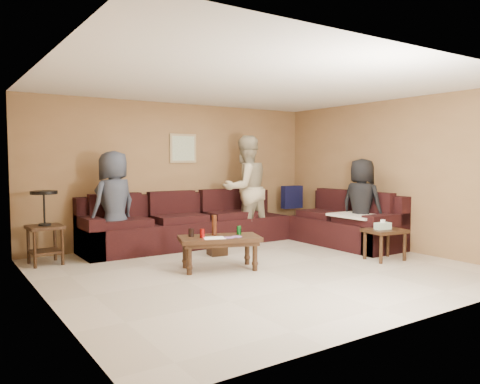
{
  "coord_description": "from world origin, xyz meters",
  "views": [
    {
      "loc": [
        -3.73,
        -5.13,
        1.5
      ],
      "look_at": [
        0.25,
        0.85,
        1.0
      ],
      "focal_mm": 35.0,
      "sensor_mm": 36.0,
      "label": 1
    }
  ],
  "objects_px": {
    "coffee_table": "(219,241)",
    "person_left": "(114,204)",
    "side_table_right": "(385,233)",
    "person_middle": "(245,189)",
    "end_table_left": "(45,226)",
    "sectional_sofa": "(246,227)",
    "person_right": "(362,204)",
    "waste_bin": "(217,245)"
  },
  "relations": [
    {
      "from": "coffee_table",
      "to": "person_left",
      "type": "xyz_separation_m",
      "value": [
        -0.9,
        1.65,
        0.43
      ]
    },
    {
      "from": "side_table_right",
      "to": "person_middle",
      "type": "relative_size",
      "value": 0.32
    },
    {
      "from": "coffee_table",
      "to": "end_table_left",
      "type": "distance_m",
      "value": 2.53
    },
    {
      "from": "sectional_sofa",
      "to": "coffee_table",
      "type": "bearing_deg",
      "value": -136.05
    },
    {
      "from": "sectional_sofa",
      "to": "person_middle",
      "type": "bearing_deg",
      "value": 56.39
    },
    {
      "from": "person_right",
      "to": "coffee_table",
      "type": "bearing_deg",
      "value": 76.97
    },
    {
      "from": "side_table_right",
      "to": "person_left",
      "type": "bearing_deg",
      "value": 142.48
    },
    {
      "from": "end_table_left",
      "to": "side_table_right",
      "type": "height_order",
      "value": "end_table_left"
    },
    {
      "from": "coffee_table",
      "to": "end_table_left",
      "type": "bearing_deg",
      "value": 139.14
    },
    {
      "from": "sectional_sofa",
      "to": "person_left",
      "type": "relative_size",
      "value": 2.84
    },
    {
      "from": "waste_bin",
      "to": "person_middle",
      "type": "bearing_deg",
      "value": 35.39
    },
    {
      "from": "side_table_right",
      "to": "coffee_table",
      "type": "bearing_deg",
      "value": 160.02
    },
    {
      "from": "sectional_sofa",
      "to": "end_table_left",
      "type": "xyz_separation_m",
      "value": [
        -3.2,
        0.41,
        0.23
      ]
    },
    {
      "from": "end_table_left",
      "to": "side_table_right",
      "type": "xyz_separation_m",
      "value": [
        4.27,
        -2.51,
        -0.15
      ]
    },
    {
      "from": "coffee_table",
      "to": "waste_bin",
      "type": "distance_m",
      "value": 0.99
    },
    {
      "from": "end_table_left",
      "to": "waste_bin",
      "type": "xyz_separation_m",
      "value": [
        2.38,
        -0.81,
        -0.39
      ]
    },
    {
      "from": "end_table_left",
      "to": "waste_bin",
      "type": "height_order",
      "value": "end_table_left"
    },
    {
      "from": "end_table_left",
      "to": "side_table_right",
      "type": "relative_size",
      "value": 1.69
    },
    {
      "from": "end_table_left",
      "to": "person_middle",
      "type": "distance_m",
      "value": 3.46
    },
    {
      "from": "side_table_right",
      "to": "person_right",
      "type": "bearing_deg",
      "value": 63.94
    },
    {
      "from": "end_table_left",
      "to": "person_middle",
      "type": "height_order",
      "value": "person_middle"
    },
    {
      "from": "person_left",
      "to": "person_middle",
      "type": "height_order",
      "value": "person_middle"
    },
    {
      "from": "coffee_table",
      "to": "person_left",
      "type": "bearing_deg",
      "value": 118.71
    },
    {
      "from": "coffee_table",
      "to": "side_table_right",
      "type": "relative_size",
      "value": 1.94
    },
    {
      "from": "end_table_left",
      "to": "waste_bin",
      "type": "relative_size",
      "value": 3.35
    },
    {
      "from": "coffee_table",
      "to": "person_left",
      "type": "relative_size",
      "value": 0.74
    },
    {
      "from": "person_right",
      "to": "person_middle",
      "type": "bearing_deg",
      "value": 24.96
    },
    {
      "from": "sectional_sofa",
      "to": "side_table_right",
      "type": "height_order",
      "value": "sectional_sofa"
    },
    {
      "from": "side_table_right",
      "to": "waste_bin",
      "type": "relative_size",
      "value": 1.98
    },
    {
      "from": "coffee_table",
      "to": "person_right",
      "type": "bearing_deg",
      "value": -1.21
    },
    {
      "from": "person_left",
      "to": "side_table_right",
      "type": "bearing_deg",
      "value": 119.32
    },
    {
      "from": "sectional_sofa",
      "to": "person_left",
      "type": "bearing_deg",
      "value": 169.5
    },
    {
      "from": "person_right",
      "to": "person_left",
      "type": "bearing_deg",
      "value": 53.17
    },
    {
      "from": "sectional_sofa",
      "to": "coffee_table",
      "type": "distance_m",
      "value": 1.79
    },
    {
      "from": "side_table_right",
      "to": "person_right",
      "type": "relative_size",
      "value": 0.41
    },
    {
      "from": "coffee_table",
      "to": "person_right",
      "type": "height_order",
      "value": "person_right"
    },
    {
      "from": "person_middle",
      "to": "person_right",
      "type": "distance_m",
      "value": 2.07
    },
    {
      "from": "person_middle",
      "to": "coffee_table",
      "type": "bearing_deg",
      "value": 43.61
    },
    {
      "from": "side_table_right",
      "to": "person_left",
      "type": "relative_size",
      "value": 0.38
    },
    {
      "from": "waste_bin",
      "to": "coffee_table",
      "type": "bearing_deg",
      "value": -119.1
    },
    {
      "from": "waste_bin",
      "to": "person_right",
      "type": "distance_m",
      "value": 2.52
    },
    {
      "from": "coffee_table",
      "to": "person_left",
      "type": "height_order",
      "value": "person_left"
    }
  ]
}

